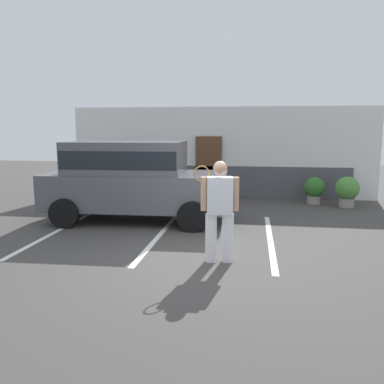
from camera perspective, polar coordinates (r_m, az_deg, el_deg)
The scene contains 9 objects.
ground_plane at distance 7.50m, azimuth -0.27°, elevation -9.43°, with size 40.00×40.00×0.00m, color #423F3D.
parking_stripe_0 at distance 9.93m, azimuth -18.62°, elevation -5.25°, with size 0.12×4.40×0.01m, color silver.
parking_stripe_1 at distance 9.08m, azimuth -4.63°, elevation -6.11°, with size 0.12×4.40×0.01m, color silver.
parking_stripe_2 at distance 8.86m, azimuth 11.11°, elevation -6.65°, with size 0.12×4.40×0.01m, color silver.
house_frontage at distance 13.96m, azimuth 4.09°, elevation 5.31°, with size 10.47×0.40×3.10m.
parked_suv at distance 10.36m, azimuth -8.49°, elevation 2.16°, with size 4.67×2.30×2.05m.
tennis_player_man at distance 7.10m, azimuth 3.95°, elevation -2.57°, with size 0.80×0.33×1.82m.
potted_plant_by_porch at distance 13.22m, azimuth 17.09°, elevation 0.42°, with size 0.65×0.65×0.85m.
potted_plant_secondary at distance 12.97m, azimuth 21.31°, elevation 0.23°, with size 0.71×0.71×0.93m.
Camera 1 is at (1.10, -7.02, 2.40)m, focal length 37.30 mm.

